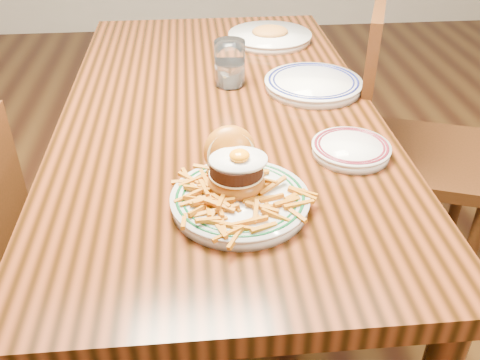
{
  "coord_description": "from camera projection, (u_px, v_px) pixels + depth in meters",
  "views": [
    {
      "loc": [
        -0.07,
        -1.34,
        1.4
      ],
      "look_at": [
        0.02,
        -0.45,
        0.8
      ],
      "focal_mm": 40.0,
      "sensor_mm": 36.0,
      "label": 1
    }
  ],
  "objects": [
    {
      "name": "main_plate",
      "position": [
        238.0,
        187.0,
        1.08
      ],
      "size": [
        0.28,
        0.29,
        0.14
      ],
      "rotation": [
        0.0,
        0.0,
        0.12
      ],
      "color": "silver",
      "rests_on": "table"
    },
    {
      "name": "rear_plate",
      "position": [
        313.0,
        83.0,
        1.55
      ],
      "size": [
        0.28,
        0.28,
        0.03
      ],
      "rotation": [
        0.0,
        0.0,
        0.29
      ],
      "color": "silver",
      "rests_on": "table"
    },
    {
      "name": "chair_right",
      "position": [
        400.0,
        139.0,
        1.79
      ],
      "size": [
        0.58,
        0.58,
        0.97
      ],
      "rotation": [
        0.0,
        0.0,
        2.79
      ],
      "color": "#431E0D",
      "rests_on": "floor"
    },
    {
      "name": "side_plate",
      "position": [
        351.0,
        148.0,
        1.25
      ],
      "size": [
        0.18,
        0.18,
        0.03
      ],
      "rotation": [
        0.0,
        0.0,
        0.39
      ],
      "color": "silver",
      "rests_on": "table"
    },
    {
      "name": "water_glass",
      "position": [
        230.0,
        66.0,
        1.56
      ],
      "size": [
        0.09,
        0.09,
        0.13
      ],
      "color": "white",
      "rests_on": "table"
    },
    {
      "name": "floor",
      "position": [
        224.0,
        298.0,
        1.89
      ],
      "size": [
        6.0,
        6.0,
        0.0
      ],
      "primitive_type": "plane",
      "color": "black",
      "rests_on": "ground"
    },
    {
      "name": "far_plate",
      "position": [
        270.0,
        36.0,
        1.9
      ],
      "size": [
        0.3,
        0.3,
        0.05
      ],
      "rotation": [
        0.0,
        0.0,
        -0.0
      ],
      "color": "silver",
      "rests_on": "table"
    },
    {
      "name": "table",
      "position": [
        220.0,
        134.0,
        1.52
      ],
      "size": [
        0.85,
        1.6,
        0.75
      ],
      "color": "black",
      "rests_on": "floor"
    }
  ]
}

